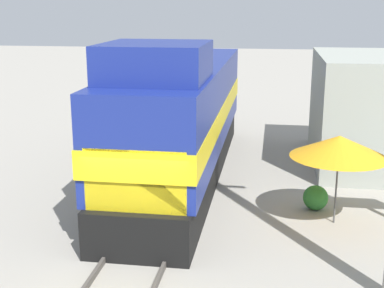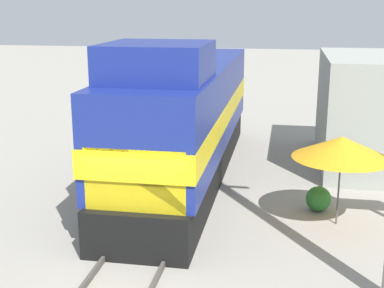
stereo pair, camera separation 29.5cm
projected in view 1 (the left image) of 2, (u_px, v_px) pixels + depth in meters
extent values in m
plane|color=gray|center=(143.00, 248.00, 13.17)|extent=(120.00, 120.00, 0.00)
cube|color=#4C4742|center=(115.00, 243.00, 13.25)|extent=(0.08, 40.34, 0.15)
cube|color=#4C4742|center=(172.00, 247.00, 13.04)|extent=(0.08, 40.34, 0.15)
cube|color=black|center=(182.00, 160.00, 18.42)|extent=(2.59, 13.13, 1.19)
cube|color=navy|center=(182.00, 105.00, 17.92)|extent=(2.81, 12.61, 2.72)
cube|color=yellow|center=(182.00, 113.00, 17.99)|extent=(2.85, 12.74, 0.70)
cube|color=yellow|center=(144.00, 170.00, 12.94)|extent=(2.39, 1.84, 1.49)
cube|color=navy|center=(155.00, 62.00, 13.69)|extent=(2.64, 2.89, 0.97)
cylinder|color=#4C4C4C|center=(337.00, 183.00, 14.40)|extent=(0.05, 0.05, 2.32)
cone|color=orange|center=(339.00, 146.00, 14.14)|extent=(2.60, 2.60, 0.58)
sphere|color=#2D722D|center=(316.00, 198.00, 15.54)|extent=(0.73, 0.73, 0.73)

